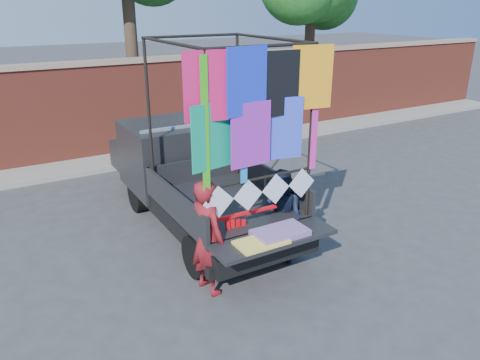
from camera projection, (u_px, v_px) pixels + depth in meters
ground at (245, 271)px, 7.49m from camera, size 90.00×90.00×0.00m
brick_wall at (114, 108)px, 12.67m from camera, size 30.00×0.45×2.61m
curb at (126, 159)px, 12.56m from camera, size 30.00×1.20×0.12m
pickup_truck at (186, 172)px, 9.21m from camera, size 2.22×5.58×3.51m
woman at (207, 237)px, 6.69m from camera, size 0.54×0.71×1.76m
man at (282, 217)px, 7.52m from camera, size 0.79×0.90×1.57m
streamer_bundle at (241, 227)px, 7.03m from camera, size 1.04×0.09×0.71m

